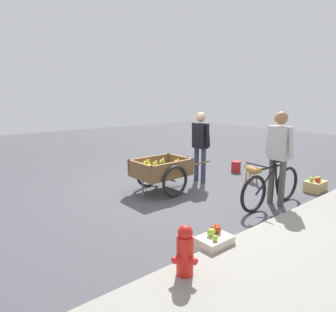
# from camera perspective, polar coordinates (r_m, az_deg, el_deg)

# --- Properties ---
(ground_plane) EXTENTS (24.00, 24.00, 0.00)m
(ground_plane) POSITION_cam_1_polar(r_m,az_deg,el_deg) (6.39, 0.87, -6.57)
(ground_plane) COLOR #47474C
(fruit_cart) EXTENTS (1.66, 0.95, 0.70)m
(fruit_cart) POSITION_cam_1_polar(r_m,az_deg,el_deg) (6.21, -1.36, -2.89)
(fruit_cart) COLOR brown
(fruit_cart) RESTS_ON ground
(vendor_person) EXTENTS (0.21, 0.56, 1.60)m
(vendor_person) POSITION_cam_1_polar(r_m,az_deg,el_deg) (6.87, 6.13, 2.87)
(vendor_person) COLOR #333851
(vendor_person) RESTS_ON ground
(bicycle) EXTENTS (1.66, 0.46, 0.85)m
(bicycle) POSITION_cam_1_polar(r_m,az_deg,el_deg) (5.74, 18.92, -5.63)
(bicycle) COLOR black
(bicycle) RESTS_ON ground
(cyclist_person) EXTENTS (0.23, 0.56, 1.70)m
(cyclist_person) POSITION_cam_1_polar(r_m,az_deg,el_deg) (5.71, 20.22, 1.16)
(cyclist_person) COLOR #4C4742
(cyclist_person) RESTS_ON ground
(dog) EXTENTS (0.32, 0.64, 0.40)m
(dog) POSITION_cam_1_polar(r_m,az_deg,el_deg) (7.21, 15.73, -2.66)
(dog) COLOR #AD7A38
(dog) RESTS_ON ground
(fire_hydrant) EXTENTS (0.25, 0.25, 0.67)m
(fire_hydrant) POSITION_cam_1_polar(r_m,az_deg,el_deg) (3.32, 3.22, -18.26)
(fire_hydrant) COLOR red
(fire_hydrant) RESTS_ON ground
(plastic_bucket) EXTENTS (0.24, 0.24, 0.28)m
(plastic_bucket) POSITION_cam_1_polar(r_m,az_deg,el_deg) (8.07, 12.71, -1.97)
(plastic_bucket) COLOR #B21E1E
(plastic_bucket) RESTS_ON ground
(apple_crate) EXTENTS (0.44, 0.32, 0.32)m
(apple_crate) POSITION_cam_1_polar(r_m,az_deg,el_deg) (7.03, 26.08, -5.01)
(apple_crate) COLOR tan
(apple_crate) RESTS_ON ground
(mixed_fruit_crate) EXTENTS (0.44, 0.32, 0.32)m
(mixed_fruit_crate) POSITION_cam_1_polar(r_m,az_deg,el_deg) (4.04, 8.75, -15.89)
(mixed_fruit_crate) COLOR beige
(mixed_fruit_crate) RESTS_ON ground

